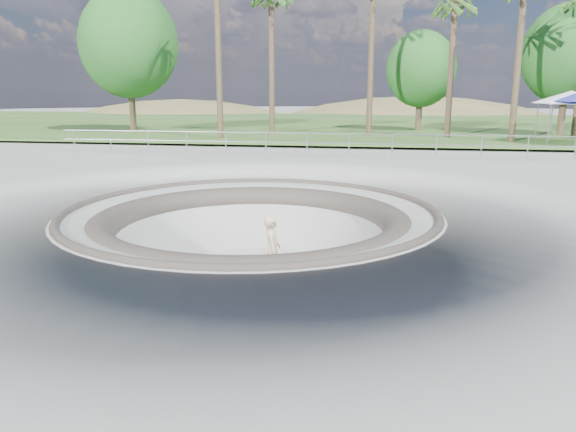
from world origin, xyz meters
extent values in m
plane|color=#B0B0AA|center=(0.00, 0.00, 0.00)|extent=(180.00, 180.00, 0.00)
torus|color=#B0B0AA|center=(0.00, 0.00, -2.00)|extent=(14.00, 14.00, 4.00)
cylinder|color=#B0B0AA|center=(0.00, 0.00, -1.95)|extent=(6.60, 6.60, 0.10)
torus|color=#4D453E|center=(0.00, 0.00, -0.02)|extent=(10.24, 10.24, 0.24)
torus|color=#4D453E|center=(0.00, 0.00, -0.45)|extent=(8.91, 8.91, 0.81)
cube|color=#305522|center=(0.00, 34.00, 0.22)|extent=(180.00, 36.00, 0.12)
ellipsoid|color=brown|center=(-22.00, 55.00, -6.44)|extent=(50.40, 36.00, 23.40)
ellipsoid|color=brown|center=(8.00, 60.00, -7.87)|extent=(61.60, 44.00, 28.60)
cylinder|color=gray|center=(0.00, 12.00, 1.17)|extent=(25.00, 0.05, 0.05)
cylinder|color=gray|center=(0.00, 12.00, 0.72)|extent=(25.00, 0.05, 0.05)
cube|color=olive|center=(0.75, -0.85, -1.83)|extent=(0.75, 0.42, 0.02)
cylinder|color=#B6B5BA|center=(0.75, -0.85, -1.86)|extent=(0.08, 0.15, 0.03)
cylinder|color=#B6B5BA|center=(0.75, -0.85, -1.86)|extent=(0.08, 0.15, 0.03)
cylinder|color=white|center=(0.75, -0.85, -1.87)|extent=(0.06, 0.04, 0.06)
cylinder|color=white|center=(0.75, -0.85, -1.87)|extent=(0.06, 0.04, 0.06)
cylinder|color=white|center=(0.75, -0.85, -1.87)|extent=(0.06, 0.04, 0.06)
cylinder|color=white|center=(0.75, -0.85, -1.87)|extent=(0.06, 0.04, 0.06)
imported|color=beige|center=(0.75, -0.85, -0.87)|extent=(0.59, 0.77, 1.91)
cylinder|color=gray|center=(12.34, 17.47, 1.32)|extent=(0.06, 0.06, 2.08)
cylinder|color=gray|center=(12.34, 20.12, 1.32)|extent=(0.06, 0.06, 2.08)
cube|color=white|center=(13.66, 18.80, 2.45)|extent=(2.89, 2.89, 0.08)
cone|color=white|center=(13.66, 18.80, 2.79)|extent=(5.61, 5.61, 0.66)
cylinder|color=gray|center=(13.13, 16.61, 1.37)|extent=(0.06, 0.06, 2.19)
cylinder|color=gray|center=(13.13, 19.39, 1.37)|extent=(0.06, 0.06, 2.19)
cylinder|color=brown|center=(-6.14, 18.57, 5.60)|extent=(0.36, 0.36, 10.86)
cylinder|color=brown|center=(-3.65, 22.19, 4.76)|extent=(0.36, 0.36, 9.19)
cylinder|color=brown|center=(2.70, 22.17, 5.11)|extent=(0.36, 0.36, 9.87)
cylinder|color=brown|center=(7.52, 21.47, 4.34)|extent=(0.36, 0.36, 8.34)
cylinder|color=brown|center=(10.82, 19.16, 4.62)|extent=(0.36, 0.36, 8.91)
cylinder|color=brown|center=(-13.61, 22.70, 2.98)|extent=(0.44, 0.44, 5.62)
ellipsoid|color=#1E5A20|center=(-13.61, 22.70, 6.19)|extent=(6.71, 6.10, 7.32)
cylinder|color=brown|center=(6.11, 27.07, 2.21)|extent=(0.44, 0.44, 4.09)
ellipsoid|color=#1E5A20|center=(6.11, 27.07, 4.55)|extent=(4.88, 4.44, 5.32)
cylinder|color=brown|center=(15.05, 24.70, 2.59)|extent=(0.44, 0.44, 4.85)
ellipsoid|color=#1E5A20|center=(15.05, 24.70, 5.36)|extent=(5.79, 5.26, 6.31)
camera|label=1|loc=(3.41, -14.62, 3.31)|focal=35.00mm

